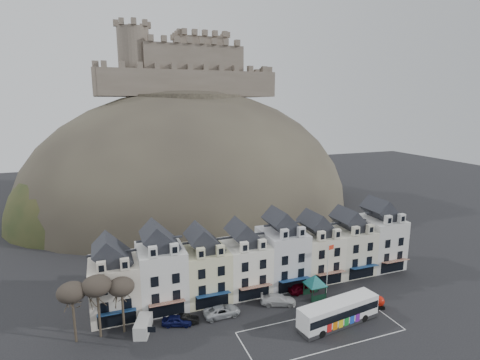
% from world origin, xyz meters
% --- Properties ---
extents(ground, '(300.00, 300.00, 0.00)m').
position_xyz_m(ground, '(0.00, 0.00, 0.00)').
color(ground, black).
rests_on(ground, ground).
extents(coach_bay_markings, '(22.00, 7.50, 0.01)m').
position_xyz_m(coach_bay_markings, '(2.00, 1.25, 0.00)').
color(coach_bay_markings, silver).
rests_on(coach_bay_markings, ground).
extents(townhouse_terrace, '(54.40, 9.35, 11.80)m').
position_xyz_m(townhouse_terrace, '(0.15, 15.97, 5.30)').
color(townhouse_terrace, silver).
rests_on(townhouse_terrace, ground).
extents(castle_hill, '(100.00, 76.00, 68.00)m').
position_xyz_m(castle_hill, '(1.25, 68.95, 0.11)').
color(castle_hill, '#332D28').
rests_on(castle_hill, ground).
extents(castle, '(50.20, 22.20, 22.00)m').
position_xyz_m(castle, '(0.51, 75.93, 40.19)').
color(castle, '#62574A').
rests_on(castle, ground).
extents(tree_left_far, '(3.61, 3.61, 8.24)m').
position_xyz_m(tree_left_far, '(-29.00, 10.50, 6.90)').
color(tree_left_far, '#352D22').
rests_on(tree_left_far, ground).
extents(tree_left_mid, '(3.78, 3.78, 8.64)m').
position_xyz_m(tree_left_mid, '(-26.00, 10.50, 7.24)').
color(tree_left_mid, '#352D22').
rests_on(tree_left_mid, ground).
extents(tree_left_near, '(3.43, 3.43, 7.84)m').
position_xyz_m(tree_left_near, '(-23.00, 10.50, 6.55)').
color(tree_left_near, '#352D22').
rests_on(tree_left_near, ground).
extents(bus, '(12.73, 4.54, 3.51)m').
position_xyz_m(bus, '(5.10, 1.88, 1.94)').
color(bus, '#262628').
rests_on(bus, ground).
extents(bus_shelter, '(6.01, 6.01, 3.81)m').
position_xyz_m(bus_shelter, '(5.97, 9.42, 2.96)').
color(bus_shelter, '#103120').
rests_on(bus_shelter, ground).
extents(red_buoy, '(1.58, 1.58, 1.89)m').
position_xyz_m(red_buoy, '(13.39, 3.24, 0.96)').
color(red_buoy, black).
rests_on(red_buoy, ground).
extents(flagpole, '(1.19, 0.30, 8.34)m').
position_xyz_m(flagpole, '(8.66, 10.02, 4.76)').
color(flagpole, silver).
rests_on(flagpole, ground).
extents(white_van, '(3.02, 4.43, 1.86)m').
position_xyz_m(white_van, '(-20.59, 9.50, 0.93)').
color(white_van, silver).
rests_on(white_van, ground).
extents(planter_west, '(1.12, 0.76, 1.08)m').
position_xyz_m(planter_west, '(13.93, 5.32, 0.52)').
color(planter_west, black).
rests_on(planter_west, ground).
extents(planter_east, '(1.11, 0.85, 1.00)m').
position_xyz_m(planter_east, '(13.36, 7.00, 0.48)').
color(planter_east, black).
rests_on(planter_east, ground).
extents(car_navy, '(4.50, 2.97, 1.42)m').
position_xyz_m(car_navy, '(-16.00, 9.50, 0.71)').
color(car_navy, '#0C1040').
rests_on(car_navy, ground).
extents(car_black, '(3.96, 2.27, 1.23)m').
position_xyz_m(car_black, '(-14.80, 9.50, 0.62)').
color(car_black, black).
rests_on(car_black, ground).
extents(car_silver, '(5.34, 2.58, 1.50)m').
position_xyz_m(car_silver, '(-9.46, 9.50, 0.75)').
color(car_silver, '#B7BBBF').
rests_on(car_silver, ground).
extents(car_white, '(5.83, 4.08, 1.57)m').
position_xyz_m(car_white, '(-0.40, 9.50, 0.78)').
color(car_white, silver).
rests_on(car_white, ground).
extents(car_maroon, '(4.60, 1.91, 1.56)m').
position_xyz_m(car_maroon, '(4.80, 11.46, 0.78)').
color(car_maroon, '#530411').
rests_on(car_maroon, ground).
extents(car_charcoal, '(4.18, 2.90, 1.31)m').
position_xyz_m(car_charcoal, '(6.00, 12.00, 0.65)').
color(car_charcoal, black).
rests_on(car_charcoal, ground).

